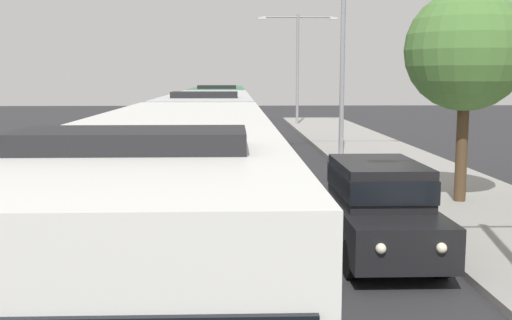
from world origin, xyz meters
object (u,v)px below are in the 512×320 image
object	(u,v)px
roadside_tree	(466,51)
bus_middle	(219,114)
bus_second_in_line	(210,136)
white_suv	(378,205)
streetlamp_far	(298,57)
bus_lead	(176,222)
streetlamp_mid	(343,34)

from	to	relation	value
roadside_tree	bus_middle	bearing A→B (deg)	114.87
bus_second_in_line	bus_middle	bearing A→B (deg)	90.00
white_suv	streetlamp_far	bearing A→B (deg)	87.10
bus_lead	roadside_tree	world-z (taller)	roadside_tree
streetlamp_mid	roadside_tree	xyz separation A→B (m)	(1.70, -9.75, -1.07)
white_suv	streetlamp_mid	xyz separation A→B (m)	(1.70, 14.45, 4.34)
bus_middle	streetlamp_far	distance (m)	14.93
bus_second_in_line	roadside_tree	distance (m)	8.18
bus_middle	roadside_tree	bearing A→B (deg)	-65.13
streetlamp_mid	bus_second_in_line	bearing A→B (deg)	-129.20
bus_middle	streetlamp_mid	distance (m)	8.58
bus_middle	roadside_tree	size ratio (longest dim) A/B	2.10
bus_lead	bus_second_in_line	xyz separation A→B (m)	(0.00, 12.00, 0.00)
bus_lead	roadside_tree	size ratio (longest dim) A/B	1.94
bus_middle	white_suv	size ratio (longest dim) A/B	2.56
white_suv	streetlamp_far	size ratio (longest dim) A/B	0.60
streetlamp_far	bus_lead	bearing A→B (deg)	-98.15
streetlamp_mid	roadside_tree	bearing A→B (deg)	-80.12
streetlamp_far	streetlamp_mid	bearing A→B (deg)	-90.00
roadside_tree	bus_lead	bearing A→B (deg)	-128.65
bus_lead	streetlamp_far	xyz separation A→B (m)	(5.40, 37.71, 3.31)
white_suv	bus_second_in_line	bearing A→B (deg)	115.28
roadside_tree	streetlamp_mid	bearing A→B (deg)	99.88
bus_second_in_line	roadside_tree	size ratio (longest dim) A/B	1.98
bus_middle	bus_lead	bearing A→B (deg)	-90.00
bus_middle	roadside_tree	xyz separation A→B (m)	(7.10, -15.31, 2.60)
white_suv	streetlamp_far	xyz separation A→B (m)	(1.70, 33.53, 3.96)
bus_lead	roadside_tree	xyz separation A→B (m)	(7.10, 8.87, 2.61)
bus_lead	bus_second_in_line	world-z (taller)	same
bus_middle	streetlamp_far	world-z (taller)	streetlamp_far
bus_middle	white_suv	distance (m)	20.36
streetlamp_far	bus_second_in_line	bearing A→B (deg)	-101.86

